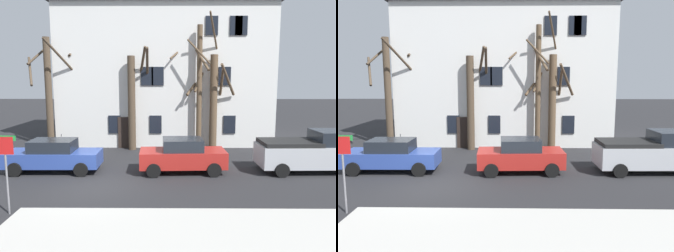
# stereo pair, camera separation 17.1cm
# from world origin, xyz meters

# --- Properties ---
(ground_plane) EXTENTS (120.00, 120.00, 0.00)m
(ground_plane) POSITION_xyz_m (0.00, 0.00, 0.00)
(ground_plane) COLOR #262628
(building_main) EXTENTS (15.29, 7.85, 11.08)m
(building_main) POSITION_xyz_m (2.94, 11.68, 5.60)
(building_main) COLOR white
(building_main) RESTS_ON ground_plane
(tree_bare_near) EXTENTS (3.22, 3.31, 7.30)m
(tree_bare_near) POSITION_xyz_m (-4.70, 7.81, 3.95)
(tree_bare_near) COLOR #4C3D2D
(tree_bare_near) RESTS_ON ground_plane
(tree_bare_mid) EXTENTS (2.35, 2.22, 6.66)m
(tree_bare_mid) POSITION_xyz_m (0.87, 7.52, 3.32)
(tree_bare_mid) COLOR #4C3D2D
(tree_bare_mid) RESTS_ON ground_plane
(tree_bare_far) EXTENTS (3.15, 3.15, 8.62)m
(tree_bare_far) POSITION_xyz_m (5.15, 7.57, 4.31)
(tree_bare_far) COLOR brown
(tree_bare_far) RESTS_ON ground_plane
(tree_bare_end) EXTENTS (3.27, 3.26, 6.55)m
(tree_bare_end) POSITION_xyz_m (6.04, 7.59, 3.44)
(tree_bare_end) COLOR brown
(tree_bare_end) RESTS_ON ground_plane
(car_blue_sedan) EXTENTS (4.68, 1.97, 1.63)m
(car_blue_sedan) POSITION_xyz_m (-2.56, 2.31, 0.82)
(car_blue_sedan) COLOR #2D4799
(car_blue_sedan) RESTS_ON ground_plane
(car_red_sedan) EXTENTS (4.32, 2.16, 1.71)m
(car_red_sedan) POSITION_xyz_m (3.92, 2.28, 0.85)
(car_red_sedan) COLOR #AD231E
(car_red_sedan) RESTS_ON ground_plane
(pickup_truck_silver) EXTENTS (5.37, 2.31, 2.09)m
(pickup_truck_silver) POSITION_xyz_m (10.45, 2.47, 1.01)
(pickup_truck_silver) COLOR #B7BABF
(pickup_truck_silver) RESTS_ON ground_plane
(street_sign_pole) EXTENTS (0.76, 0.07, 2.76)m
(street_sign_pole) POSITION_xyz_m (-2.27, -2.87, 1.94)
(street_sign_pole) COLOR slate
(street_sign_pole) RESTS_ON ground_plane
(bicycle_leaning) EXTENTS (1.75, 0.11, 1.03)m
(bicycle_leaning) POSITION_xyz_m (-3.69, 7.38, 0.37)
(bicycle_leaning) COLOR black
(bicycle_leaning) RESTS_ON ground_plane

